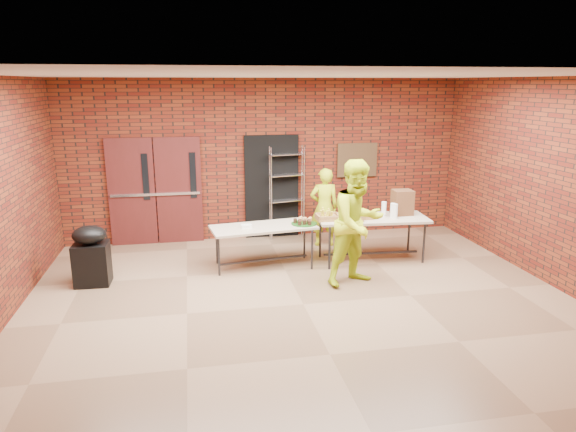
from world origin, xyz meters
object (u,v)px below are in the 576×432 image
(coffee_dispenser, at_px, (402,202))
(covered_grill, at_px, (91,255))
(volunteer_man, at_px, (358,223))
(table_left, at_px, (263,230))
(volunteer_woman, at_px, (324,207))
(table_right, at_px, (372,221))
(wire_rack, at_px, (287,193))

(coffee_dispenser, relative_size, covered_grill, 0.47)
(coffee_dispenser, distance_m, covered_grill, 5.35)
(volunteer_man, bearing_deg, table_left, 121.31)
(table_left, relative_size, coffee_dispenser, 4.13)
(coffee_dispenser, height_order, volunteer_woman, volunteer_woman)
(coffee_dispenser, relative_size, volunteer_man, 0.23)
(table_left, distance_m, table_right, 1.94)
(wire_rack, bearing_deg, volunteer_woman, -56.15)
(covered_grill, distance_m, volunteer_man, 4.21)
(wire_rack, distance_m, volunteer_man, 2.73)
(table_left, xyz_separation_m, volunteer_man, (1.34, -1.02, 0.32))
(table_right, relative_size, volunteer_man, 1.01)
(coffee_dispenser, height_order, covered_grill, coffee_dispenser)
(table_right, bearing_deg, covered_grill, -172.34)
(table_left, height_order, coffee_dispenser, coffee_dispenser)
(covered_grill, distance_m, volunteer_woman, 4.32)
(coffee_dispenser, xyz_separation_m, volunteer_woman, (-1.20, 0.93, -0.26))
(volunteer_woman, bearing_deg, coffee_dispenser, 146.46)
(table_right, bearing_deg, coffee_dispenser, 13.06)
(coffee_dispenser, bearing_deg, table_left, -178.50)
(wire_rack, relative_size, table_right, 0.94)
(volunteer_woman, height_order, volunteer_man, volunteer_man)
(coffee_dispenser, bearing_deg, covered_grill, -176.13)
(covered_grill, xyz_separation_m, volunteer_man, (4.11, -0.72, 0.51))
(covered_grill, bearing_deg, table_left, 7.79)
(table_right, bearing_deg, table_left, -176.29)
(table_left, relative_size, volunteer_man, 0.94)
(wire_rack, bearing_deg, volunteer_man, -86.78)
(table_left, distance_m, covered_grill, 2.80)
(wire_rack, xyz_separation_m, volunteer_man, (0.62, -2.66, 0.05))
(covered_grill, bearing_deg, wire_rack, 30.74)
(wire_rack, bearing_deg, coffee_dispenser, -50.81)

